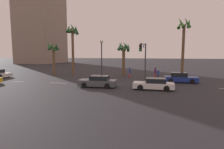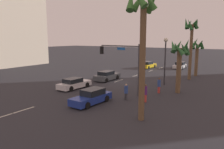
# 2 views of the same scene
# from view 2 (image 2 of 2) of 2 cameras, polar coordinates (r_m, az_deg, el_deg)

# --- Properties ---
(ground_plane) EXTENTS (220.00, 220.00, 0.00)m
(ground_plane) POSITION_cam_2_polar(r_m,az_deg,el_deg) (32.00, 1.08, -1.86)
(ground_plane) COLOR #28282D
(lane_stripe_0) EXTENTS (2.23, 0.14, 0.01)m
(lane_stripe_0) POSITION_cam_2_polar(r_m,az_deg,el_deg) (47.97, 12.69, 1.74)
(lane_stripe_0) COLOR silver
(lane_stripe_0) RESTS_ON ground_plane
(lane_stripe_1) EXTENTS (1.83, 0.14, 0.01)m
(lane_stripe_1) POSITION_cam_2_polar(r_m,az_deg,el_deg) (43.00, 10.11, 0.95)
(lane_stripe_1) COLOR silver
(lane_stripe_1) RESTS_ON ground_plane
(lane_stripe_2) EXTENTS (2.46, 0.14, 0.01)m
(lane_stripe_2) POSITION_cam_2_polar(r_m,az_deg,el_deg) (37.41, 6.29, -0.24)
(lane_stripe_2) COLOR silver
(lane_stripe_2) RESTS_ON ground_plane
(lane_stripe_3) EXTENTS (2.35, 0.14, 0.01)m
(lane_stripe_3) POSITION_cam_2_polar(r_m,az_deg,el_deg) (32.60, 1.76, -1.64)
(lane_stripe_3) COLOR silver
(lane_stripe_3) RESTS_ON ground_plane
(lane_stripe_4) EXTENTS (2.25, 0.14, 0.01)m
(lane_stripe_4) POSITION_cam_2_polar(r_m,az_deg,el_deg) (27.50, -5.27, -3.79)
(lane_stripe_4) COLOR silver
(lane_stripe_4) RESTS_ON ground_plane
(lane_stripe_5) EXTENTS (2.10, 0.14, 0.01)m
(lane_stripe_5) POSITION_cam_2_polar(r_m,az_deg,el_deg) (21.16, -21.98, -8.56)
(lane_stripe_5) COLOR silver
(lane_stripe_5) RESTS_ON ground_plane
(lane_stripe_6) EXTENTS (2.20, 0.14, 0.01)m
(lane_stripe_6) POSITION_cam_2_polar(r_m,az_deg,el_deg) (20.06, -27.34, -9.93)
(lane_stripe_6) COLOR silver
(lane_stripe_6) RESTS_ON ground_plane
(car_0) EXTENTS (4.64, 2.01, 1.41)m
(car_0) POSITION_cam_2_polar(r_m,az_deg,el_deg) (32.94, -1.33, -0.38)
(car_0) COLOR #474C51
(car_0) RESTS_ON ground_plane
(car_1) EXTENTS (4.66, 1.98, 1.33)m
(car_1) POSITION_cam_2_polar(r_m,az_deg,el_deg) (28.01, -9.88, -2.37)
(car_1) COLOR silver
(car_1) RESTS_ON ground_plane
(car_2) EXTENTS (4.64, 2.07, 1.39)m
(car_2) POSITION_cam_2_polar(r_m,az_deg,el_deg) (47.05, 9.36, 2.48)
(car_2) COLOR gold
(car_2) RESTS_ON ground_plane
(car_3) EXTENTS (4.64, 1.98, 1.43)m
(car_3) POSITION_cam_2_polar(r_m,az_deg,el_deg) (21.42, -5.36, -5.86)
(car_3) COLOR navy
(car_3) RESTS_ON ground_plane
(car_4) EXTENTS (4.30, 2.04, 1.36)m
(car_4) POSITION_cam_2_polar(r_m,az_deg,el_deg) (48.05, 17.32, 2.30)
(car_4) COLOR silver
(car_4) RESTS_ON ground_plane
(traffic_signal) EXTENTS (0.85, 5.72, 5.69)m
(traffic_signal) POSITION_cam_2_polar(r_m,az_deg,el_deg) (24.74, 3.07, 3.95)
(traffic_signal) COLOR #38383D
(traffic_signal) RESTS_ON ground_plane
(streetlamp) EXTENTS (0.56, 0.56, 6.34)m
(streetlamp) POSITION_cam_2_polar(r_m,az_deg,el_deg) (30.07, 13.78, 5.64)
(streetlamp) COLOR #2D2D33
(streetlamp) RESTS_ON ground_plane
(pedestrian_0) EXTENTS (0.45, 0.45, 1.68)m
(pedestrian_0) POSITION_cam_2_polar(r_m,az_deg,el_deg) (22.54, 3.70, -4.48)
(pedestrian_0) COLOR #333338
(pedestrian_0) RESTS_ON ground_plane
(pedestrian_1) EXTENTS (0.46, 0.46, 1.76)m
(pedestrian_1) POSITION_cam_2_polar(r_m,az_deg,el_deg) (25.86, 12.19, -2.73)
(pedestrian_1) COLOR #BF3833
(pedestrian_1) RESTS_ON ground_plane
(pedestrian_2) EXTENTS (0.41, 0.41, 1.83)m
(pedestrian_2) POSITION_cam_2_polar(r_m,az_deg,el_deg) (21.95, 8.74, -4.69)
(pedestrian_2) COLOR #BF3833
(pedestrian_2) RESTS_ON ground_plane
(palm_tree_0) EXTENTS (2.53, 2.50, 6.32)m
(palm_tree_0) POSITION_cam_2_polar(r_m,az_deg,el_deg) (25.99, 17.30, 4.92)
(palm_tree_0) COLOR brown
(palm_tree_0) RESTS_ON ground_plane
(palm_tree_1) EXTENTS (2.42, 2.50, 10.06)m
(palm_tree_1) POSITION_cam_2_polar(r_m,az_deg,el_deg) (16.48, 7.78, 11.84)
(palm_tree_1) COLOR brown
(palm_tree_1) RESTS_ON ground_plane
(palm_tree_2) EXTENTS (2.29, 2.32, 6.41)m
(palm_tree_2) POSITION_cam_2_polar(r_m,az_deg,el_deg) (38.93, 21.35, 5.96)
(palm_tree_2) COLOR brown
(palm_tree_2) RESTS_ON ground_plane
(palm_tree_3) EXTENTS (2.38, 2.44, 9.39)m
(palm_tree_3) POSITION_cam_2_polar(r_m,az_deg,el_deg) (35.09, 20.02, 9.73)
(palm_tree_3) COLOR brown
(palm_tree_3) RESTS_ON ground_plane
(building_1) EXTENTS (12.96, 17.31, 19.18)m
(building_1) POSITION_cam_2_polar(r_m,az_deg,el_deg) (60.28, -26.86, 11.65)
(building_1) COLOR #B2A38E
(building_1) RESTS_ON ground_plane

